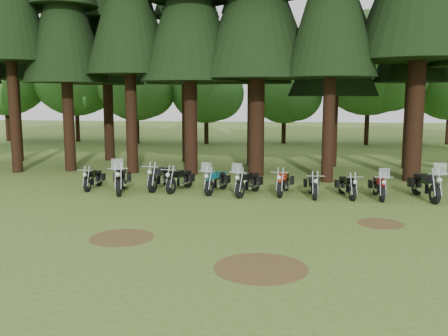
% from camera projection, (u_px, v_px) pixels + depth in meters
% --- Properties ---
extents(ground, '(120.00, 120.00, 0.00)m').
position_uv_depth(ground, '(235.00, 223.00, 15.59)').
color(ground, '#456523').
rests_on(ground, ground).
extents(pine_back_4, '(4.94, 4.94, 13.78)m').
position_uv_depth(pine_back_4, '(335.00, 15.00, 26.90)').
color(pine_back_4, black).
rests_on(pine_back_4, ground).
extents(decid_0, '(8.00, 7.78, 10.00)m').
position_uv_depth(decid_0, '(7.00, 72.00, 42.25)').
color(decid_0, black).
rests_on(decid_0, ground).
extents(decid_1, '(7.91, 7.69, 9.88)m').
position_uv_depth(decid_1, '(78.00, 73.00, 42.00)').
color(decid_1, black).
rests_on(decid_1, ground).
extents(decid_2, '(6.72, 6.53, 8.40)m').
position_uv_depth(decid_2, '(139.00, 83.00, 40.48)').
color(decid_2, black).
rests_on(decid_2, ground).
extents(decid_3, '(6.12, 5.95, 7.65)m').
position_uv_depth(decid_3, '(209.00, 88.00, 40.19)').
color(decid_3, black).
rests_on(decid_3, ground).
extents(decid_4, '(5.93, 5.76, 7.41)m').
position_uv_depth(decid_4, '(288.00, 90.00, 40.61)').
color(decid_4, black).
rests_on(decid_4, ground).
extents(decid_5, '(8.45, 8.21, 10.56)m').
position_uv_depth(decid_5, '(375.00, 66.00, 38.91)').
color(decid_5, black).
rests_on(decid_5, ground).
extents(dirt_patch_0, '(1.80, 1.80, 0.01)m').
position_uv_depth(dirt_patch_0, '(122.00, 238.00, 13.99)').
color(dirt_patch_0, '#4C3D1E').
rests_on(dirt_patch_0, ground).
extents(dirt_patch_1, '(1.40, 1.40, 0.01)m').
position_uv_depth(dirt_patch_1, '(380.00, 223.00, 15.53)').
color(dirt_patch_1, '#4C3D1E').
rests_on(dirt_patch_1, ground).
extents(dirt_patch_2, '(2.20, 2.20, 0.01)m').
position_uv_depth(dirt_patch_2, '(261.00, 268.00, 11.54)').
color(dirt_patch_2, '#4C3D1E').
rests_on(dirt_patch_2, ground).
extents(motorcycle_0, '(0.29, 1.97, 0.80)m').
position_uv_depth(motorcycle_0, '(93.00, 179.00, 21.24)').
color(motorcycle_0, black).
rests_on(motorcycle_0, ground).
extents(motorcycle_1, '(0.86, 2.45, 1.54)m').
position_uv_depth(motorcycle_1, '(121.00, 180.00, 20.45)').
color(motorcycle_1, black).
rests_on(motorcycle_1, ground).
extents(motorcycle_2, '(0.47, 2.31, 0.94)m').
position_uv_depth(motorcycle_2, '(160.00, 178.00, 21.20)').
color(motorcycle_2, black).
rests_on(motorcycle_2, ground).
extents(motorcycle_3, '(0.72, 2.08, 0.87)m').
position_uv_depth(motorcycle_3, '(180.00, 180.00, 20.84)').
color(motorcycle_3, black).
rests_on(motorcycle_3, ground).
extents(motorcycle_4, '(0.82, 2.17, 1.38)m').
position_uv_depth(motorcycle_4, '(216.00, 181.00, 20.43)').
color(motorcycle_4, black).
rests_on(motorcycle_4, ground).
extents(motorcycle_5, '(1.00, 2.21, 1.42)m').
position_uv_depth(motorcycle_5, '(248.00, 183.00, 19.97)').
color(motorcycle_5, black).
rests_on(motorcycle_5, ground).
extents(motorcycle_6, '(0.47, 2.16, 0.88)m').
position_uv_depth(motorcycle_6, '(283.00, 183.00, 20.14)').
color(motorcycle_6, black).
rests_on(motorcycle_6, ground).
extents(motorcycle_7, '(0.33, 2.03, 0.83)m').
position_uv_depth(motorcycle_7, '(313.00, 186.00, 19.64)').
color(motorcycle_7, black).
rests_on(motorcycle_7, ground).
extents(motorcycle_8, '(0.49, 1.98, 0.81)m').
position_uv_depth(motorcycle_8, '(347.00, 187.00, 19.52)').
color(motorcycle_8, black).
rests_on(motorcycle_8, ground).
extents(motorcycle_9, '(0.39, 2.09, 1.32)m').
position_uv_depth(motorcycle_9, '(379.00, 187.00, 19.31)').
color(motorcycle_9, black).
rests_on(motorcycle_9, ground).
extents(motorcycle_10, '(0.64, 2.50, 1.57)m').
position_uv_depth(motorcycle_10, '(426.00, 186.00, 19.09)').
color(motorcycle_10, black).
rests_on(motorcycle_10, ground).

